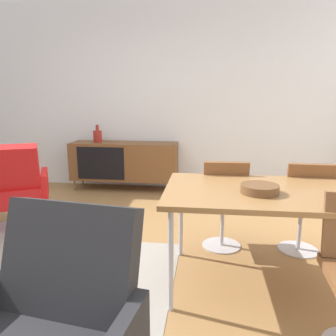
% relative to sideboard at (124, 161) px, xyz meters
% --- Properties ---
extents(ground_plane, '(8.32, 8.32, 0.00)m').
position_rel_sideboard_xyz_m(ground_plane, '(0.36, -2.30, -0.44)').
color(ground_plane, '#9E7242').
extents(wall_back, '(6.80, 0.12, 2.80)m').
position_rel_sideboard_xyz_m(wall_back, '(0.36, 0.30, 0.96)').
color(wall_back, white).
rests_on(wall_back, ground_plane).
extents(sideboard, '(1.60, 0.45, 0.72)m').
position_rel_sideboard_xyz_m(sideboard, '(0.00, 0.00, 0.00)').
color(sideboard, brown).
rests_on(sideboard, ground_plane).
extents(vase_cobalt, '(0.13, 0.13, 0.26)m').
position_rel_sideboard_xyz_m(vase_cobalt, '(-0.40, 0.00, 0.38)').
color(vase_cobalt, maroon).
rests_on(vase_cobalt, sideboard).
extents(dining_table, '(1.60, 0.90, 0.74)m').
position_rel_sideboard_xyz_m(dining_table, '(1.76, -2.44, 0.26)').
color(dining_table, olive).
rests_on(dining_table, ground_plane).
extents(wooden_bowl_on_table, '(0.26, 0.26, 0.06)m').
position_rel_sideboard_xyz_m(wooden_bowl_on_table, '(1.61, -2.53, 0.33)').
color(wooden_bowl_on_table, brown).
rests_on(wooden_bowl_on_table, dining_table).
extents(dining_chair_back_right, '(0.41, 0.43, 0.86)m').
position_rel_sideboard_xyz_m(dining_chair_back_right, '(2.10, -1.88, 0.03)').
color(dining_chair_back_right, brown).
rests_on(dining_chair_back_right, ground_plane).
extents(dining_chair_back_left, '(0.42, 0.44, 0.86)m').
position_rel_sideboard_xyz_m(dining_chair_back_left, '(1.41, -1.88, 0.03)').
color(dining_chair_back_left, brown).
rests_on(dining_chair_back_left, ground_plane).
extents(lounge_chair_red, '(0.87, 0.85, 0.95)m').
position_rel_sideboard_xyz_m(lounge_chair_red, '(-0.76, -1.71, 0.03)').
color(lounge_chair_red, red).
rests_on(lounge_chair_red, ground_plane).
extents(armchair_black_shell, '(0.79, 0.74, 0.95)m').
position_rel_sideboard_xyz_m(armchair_black_shell, '(0.65, -3.67, 0.03)').
color(armchair_black_shell, '#262628').
rests_on(armchair_black_shell, ground_plane).
extents(area_rug, '(2.20, 1.70, 0.01)m').
position_rel_sideboard_xyz_m(area_rug, '(-0.08, -2.69, -0.44)').
color(area_rug, gray).
rests_on(area_rug, ground_plane).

